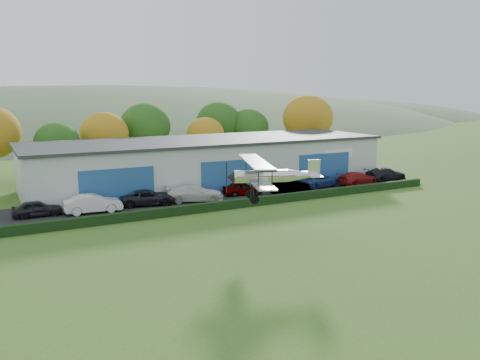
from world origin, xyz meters
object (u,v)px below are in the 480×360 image
hangar (208,162)px  car_0 (37,209)px  biplane (269,175)px  car_2 (148,197)px  car_6 (318,180)px  car_8 (386,174)px  car_1 (93,204)px  car_3 (195,193)px  car_5 (289,186)px  car_4 (243,188)px  car_7 (357,178)px

hangar → car_0: 20.38m
car_0 → biplane: 21.09m
car_2 → car_6: bearing=-79.9°
car_8 → biplane: (-25.06, -14.15, 4.04)m
car_1 → car_3: car_1 is taller
car_3 → car_6: bearing=-69.8°
car_6 → car_8: 9.72m
car_0 → car_5: 24.62m
car_0 → car_5: bearing=-94.3°
car_4 → car_6: (9.56, -0.17, 0.07)m
car_5 → car_7: size_ratio=0.90×
car_3 → car_5: 10.32m
hangar → car_7: size_ratio=8.02×
hangar → car_4: (0.66, -7.12, -1.91)m
car_6 → car_8: bearing=-105.0°
car_5 → biplane: 17.41m
car_8 → biplane: biplane is taller
hangar → car_2: 11.79m
car_5 → car_1: bearing=80.8°
car_4 → biplane: biplane is taller
car_1 → car_3: bearing=-85.6°
car_7 → biplane: bearing=119.2°
car_1 → car_5: (19.99, -1.05, -0.07)m
car_5 → hangar: bearing=25.8°
hangar → car_3: 9.13m
hangar → car_4: hangar is taller
car_1 → car_6: bearing=-85.3°
car_2 → car_3: size_ratio=0.92×
car_7 → car_1: bearing=83.8°
car_2 → car_4: car_2 is taller
car_6 → car_2: bearing=76.4°
car_1 → car_3: (9.73, 0.05, -0.01)m
biplane → car_8: bearing=49.3°
car_1 → hangar: bearing=-58.6°
car_5 → car_6: car_6 is taller
car_0 → car_5: car_5 is taller
car_3 → car_4: size_ratio=1.37×
car_5 → car_8: (14.55, 0.89, 0.02)m
car_2 → car_4: (10.02, -0.21, -0.02)m
car_8 → biplane: 29.06m
car_3 → car_7: car_3 is taller
car_3 → car_7: bearing=-72.8°
car_1 → car_2: bearing=-78.9°
hangar → car_2: hangar is taller
car_3 → car_6: size_ratio=1.02×
hangar → car_1: (-14.60, -7.56, -1.79)m
car_2 → car_7: size_ratio=1.02×
car_0 → car_1: 4.65m
biplane → car_4: bearing=88.4°
car_5 → car_8: size_ratio=0.86×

